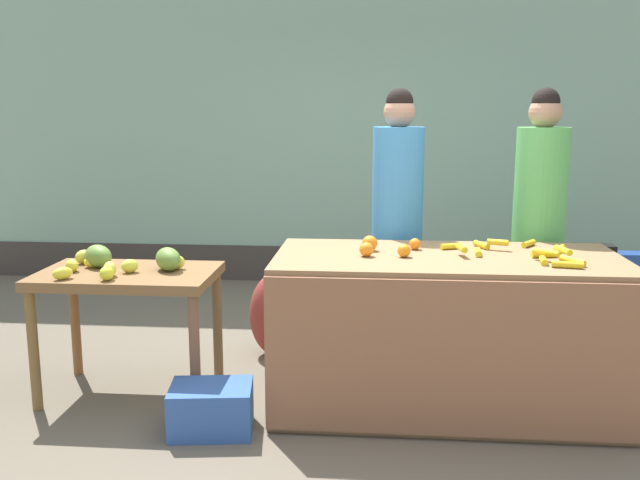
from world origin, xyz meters
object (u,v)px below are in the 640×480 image
object	(u,v)px
vendor_woman_blue_shirt	(397,228)
produce_sack	(275,314)
vendor_woman_green_shirt	(538,230)
parked_motorcycle	(595,283)
produce_crate	(211,409)

from	to	relation	value
vendor_woman_blue_shirt	produce_sack	world-z (taller)	vendor_woman_blue_shirt
vendor_woman_green_shirt	parked_motorcycle	size ratio (longest dim) A/B	1.17
vendor_woman_green_shirt	produce_sack	size ratio (longest dim) A/B	3.14
parked_motorcycle	vendor_woman_green_shirt	bearing A→B (deg)	-129.43
vendor_woman_blue_shirt	parked_motorcycle	distance (m)	1.83
vendor_woman_green_shirt	produce_crate	xyz separation A→B (m)	(-1.95, -1.17, -0.81)
produce_crate	produce_sack	distance (m)	1.25
vendor_woman_green_shirt	parked_motorcycle	bearing A→B (deg)	50.57
vendor_woman_green_shirt	parked_motorcycle	world-z (taller)	vendor_woman_green_shirt
vendor_woman_green_shirt	produce_sack	world-z (taller)	vendor_woman_green_shirt
parked_motorcycle	produce_sack	xyz separation A→B (m)	(-2.41, -0.71, -0.10)
vendor_woman_green_shirt	produce_crate	world-z (taller)	vendor_woman_green_shirt
vendor_woman_blue_shirt	produce_crate	size ratio (longest dim) A/B	4.25
produce_crate	vendor_woman_blue_shirt	bearing A→B (deg)	49.07
produce_crate	vendor_woman_green_shirt	bearing A→B (deg)	31.00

